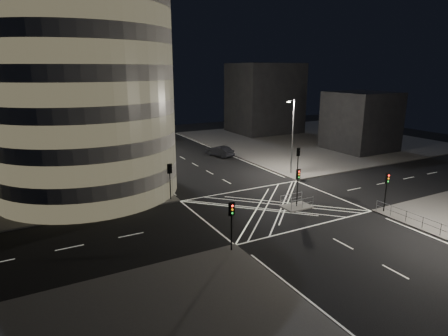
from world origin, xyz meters
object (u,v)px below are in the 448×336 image
sedan (220,151)px  traffic_signal_fl (170,175)px  street_lamp_right_far (292,134)px  street_lamp_left_near (148,143)px  traffic_signal_nr (387,185)px  traffic_signal_island (298,181)px  traffic_signal_nl (232,217)px  central_island (296,207)px  traffic_signal_fr (298,157)px  street_lamp_left_far (114,124)px

sedan → traffic_signal_fl: bearing=31.9°
street_lamp_right_far → street_lamp_left_near: bearing=171.0°
traffic_signal_nr → street_lamp_right_far: bearing=87.7°
street_lamp_left_near → street_lamp_right_far: size_ratio=1.00×
traffic_signal_island → street_lamp_left_near: (-11.44, 13.50, 2.63)m
traffic_signal_nl → central_island: bearing=26.1°
street_lamp_left_near → traffic_signal_nl: bearing=-88.1°
traffic_signal_fr → sedan: traffic_signal_fr is taller
traffic_signal_island → street_lamp_left_far: street_lamp_left_far is taller
central_island → traffic_signal_nr: (6.80, -5.30, 2.84)m
central_island → traffic_signal_fl: traffic_signal_fl is taller
traffic_signal_island → sedan: 25.07m
traffic_signal_fl → traffic_signal_nl: (0.00, -13.60, 0.00)m
traffic_signal_fl → traffic_signal_nl: bearing=-90.0°
traffic_signal_fl → traffic_signal_nl: size_ratio=1.00×
central_island → street_lamp_right_far: 13.98m
traffic_signal_fl → traffic_signal_island: 13.62m
central_island → street_lamp_left_far: 33.95m
street_lamp_left_near → sedan: street_lamp_left_near is taller
traffic_signal_nr → sedan: size_ratio=0.77×
traffic_signal_nr → street_lamp_left_far: street_lamp_left_far is taller
traffic_signal_fl → sedan: 22.08m
traffic_signal_fr → sedan: (-2.94, 16.39, -2.05)m
central_island → traffic_signal_nl: traffic_signal_nl is taller
traffic_signal_nl → traffic_signal_nr: bearing=0.0°
street_lamp_right_far → sedan: (-3.58, 14.19, -4.68)m
street_lamp_left_far → sedan: (15.29, -6.81, -4.68)m
traffic_signal_nl → street_lamp_left_near: bearing=91.9°
central_island → sedan: sedan is taller
central_island → traffic_signal_fl: (-10.80, 8.30, 2.84)m
traffic_signal_nr → traffic_signal_island: same height
traffic_signal_nr → street_lamp_left_near: bearing=134.1°
sedan → street_lamp_left_far: bearing=-40.3°
traffic_signal_fr → street_lamp_left_near: 19.14m
traffic_signal_fl → traffic_signal_island: bearing=-37.5°
traffic_signal_nr → sedan: 30.20m
traffic_signal_nr → street_lamp_left_near: 26.32m
traffic_signal_island → street_lamp_left_far: (-11.44, 31.50, 2.63)m
central_island → traffic_signal_nr: bearing=-37.9°
traffic_signal_fr → street_lamp_right_far: street_lamp_right_far is taller
traffic_signal_fl → central_island: bearing=-37.5°
traffic_signal_nr → traffic_signal_island: bearing=142.1°
traffic_signal_nl → traffic_signal_nr: (17.60, 0.00, 0.00)m
central_island → street_lamp_left_near: (-11.44, 13.50, 5.47)m
traffic_signal_nl → street_lamp_right_far: street_lamp_right_far is taller
traffic_signal_nl → sedan: bearing=64.0°
sedan → traffic_signal_island: bearing=64.8°
traffic_signal_nr → street_lamp_left_near: size_ratio=0.40×
central_island → street_lamp_right_far: size_ratio=0.30×
traffic_signal_nl → street_lamp_left_far: bearing=91.0°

